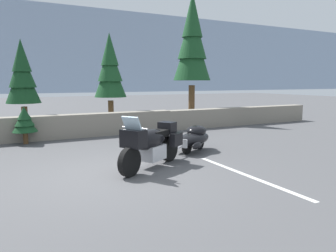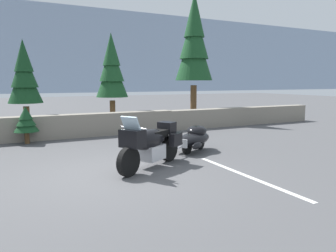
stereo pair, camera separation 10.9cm
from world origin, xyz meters
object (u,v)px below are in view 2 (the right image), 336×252
pine_tree_secondary (112,69)px  pine_tree_far_right (24,75)px  car_shaped_trailer (194,138)px  pine_tree_tall (194,41)px  touring_motorcycle (150,143)px

pine_tree_secondary → pine_tree_far_right: 3.63m
car_shaped_trailer → pine_tree_tall: size_ratio=0.32×
touring_motorcycle → car_shaped_trailer: 2.24m
car_shaped_trailer → pine_tree_secondary: size_ratio=0.49×
pine_tree_tall → pine_tree_far_right: pine_tree_tall is taller
pine_tree_secondary → pine_tree_far_right: size_ratio=1.13×
pine_tree_tall → pine_tree_secondary: pine_tree_tall is taller
touring_motorcycle → car_shaped_trailer: (1.91, 1.14, -0.21)m
touring_motorcycle → pine_tree_secondary: bearing=80.4°
touring_motorcycle → pine_tree_secondary: size_ratio=0.48×
pine_tree_tall → car_shaped_trailer: bearing=-120.7°
pine_tree_tall → pine_tree_far_right: size_ratio=1.75×
car_shaped_trailer → pine_tree_far_right: (-4.30, 6.02, 1.94)m
pine_tree_secondary → pine_tree_far_right: bearing=-178.5°
touring_motorcycle → car_shaped_trailer: bearing=30.8°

